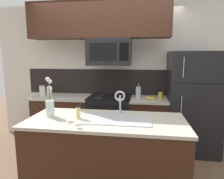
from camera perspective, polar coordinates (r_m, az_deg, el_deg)
ground_plane at (r=3.08m, az=-3.49°, el=-22.61°), size 10.00×10.00×0.00m
rear_partition at (r=3.86m, az=4.63°, el=4.41°), size 5.20×0.10×2.60m
splash_band at (r=3.85m, az=0.08°, el=2.19°), size 3.39×0.01×0.48m
back_counter_left at (r=3.92m, az=-13.62°, el=-8.34°), size 1.03×0.65×0.91m
back_counter_right at (r=3.65m, az=10.29°, el=-9.54°), size 0.66×0.65×0.91m
stove_range at (r=3.69m, az=-0.66°, el=-9.11°), size 0.76×0.64×0.93m
microwave at (r=3.48m, az=-0.75°, el=10.62°), size 0.74×0.40×0.45m
upper_cabinet_band at (r=3.54m, az=-4.04°, el=19.14°), size 2.39×0.34×0.60m
refrigerator at (r=3.67m, az=21.95°, el=-3.50°), size 0.83×0.74×1.72m
storage_jar_tall at (r=3.97m, az=-19.25°, el=-0.28°), size 0.11×0.11×0.18m
storage_jar_medium at (r=3.93m, az=-17.43°, el=-0.51°), size 0.10×0.10×0.15m
banana_bunch at (r=3.47m, az=10.82°, el=-2.42°), size 0.19×0.13×0.07m
french_press at (r=3.57m, az=7.51°, el=-0.74°), size 0.09×0.09×0.27m
coffee_tin at (r=3.59m, az=13.70°, el=-1.61°), size 0.08×0.08×0.11m
island_counter at (r=2.53m, az=-1.69°, el=-18.31°), size 1.84×0.82×0.91m
kitchen_sink at (r=2.36m, az=1.68°, el=-10.22°), size 0.76×0.43×0.16m
sink_faucet at (r=2.49m, az=2.31°, el=-2.78°), size 0.14×0.14×0.31m
dish_soap_bottle at (r=2.39m, az=-9.63°, el=-6.65°), size 0.06×0.05×0.16m
flower_vase at (r=2.54m, az=-17.30°, el=-4.36°), size 0.11×0.17×0.49m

